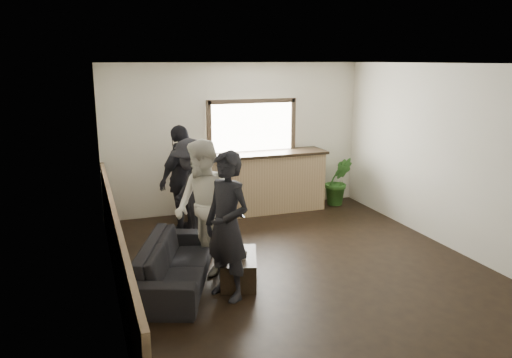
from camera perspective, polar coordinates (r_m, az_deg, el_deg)
name	(u,v)px	position (r m, az deg, el deg)	size (l,w,h in m)	color
ground	(300,267)	(7.17, 5.04, -9.97)	(5.00, 6.00, 0.01)	black
room_shell	(250,169)	(6.46, -0.66, 1.14)	(5.01, 6.01, 2.80)	silver
bar_counter	(256,179)	(9.45, 0.03, -0.01)	(2.70, 0.68, 2.13)	#9E7D55
sofa	(175,263)	(6.61, -9.20, -9.45)	(2.00, 0.78, 0.59)	black
coffee_table	(239,268)	(6.65, -1.97, -10.16)	(0.45, 0.81, 0.36)	black
cup_a	(234,245)	(6.78, -2.50, -7.58)	(0.13, 0.13, 0.10)	silver
cup_b	(244,256)	(6.45, -1.44, -8.74)	(0.10, 0.10, 0.09)	silver
potted_plant	(338,181)	(10.08, 9.38, -0.23)	(0.54, 0.43, 0.98)	#2D6623
person_a	(227,226)	(5.99, -3.31, -5.41)	(0.70, 0.79, 1.82)	black
person_b	(203,208)	(6.74, -6.06, -3.27)	(0.89, 1.03, 1.83)	silver
person_c	(192,194)	(7.67, -7.31, -1.71)	(0.83, 1.20, 1.70)	black
person_d	(182,179)	(8.36, -8.40, -0.06)	(1.10, 1.03, 1.82)	black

